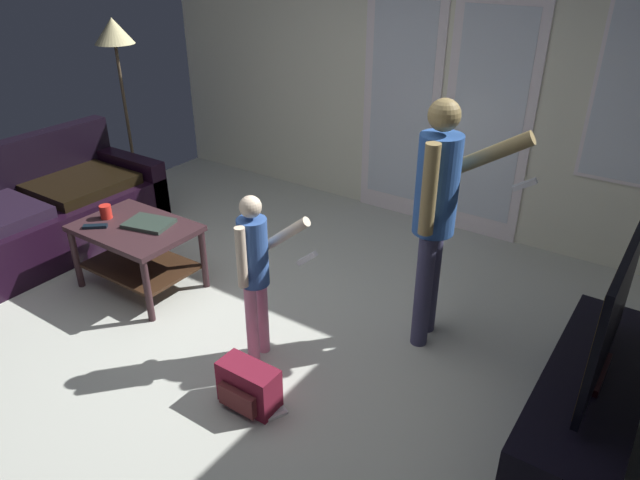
# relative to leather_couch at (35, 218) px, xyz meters

# --- Properties ---
(ground_plane) EXTENTS (5.31, 5.04, 0.02)m
(ground_plane) POSITION_rel_leather_couch_xyz_m (2.07, -0.02, -0.31)
(ground_plane) COLOR #B7BBAF
(wall_back_with_doors) EXTENTS (5.31, 0.09, 2.69)m
(wall_back_with_doors) POSITION_rel_leather_couch_xyz_m (2.17, 2.47, 1.00)
(wall_back_with_doors) COLOR silver
(wall_back_with_doors) RESTS_ON ground_plane
(leather_couch) EXTENTS (0.92, 2.04, 0.89)m
(leather_couch) POSITION_rel_leather_couch_xyz_m (0.00, 0.00, 0.00)
(leather_couch) COLOR black
(leather_couch) RESTS_ON ground_plane
(coffee_table) EXTENTS (0.87, 0.61, 0.52)m
(coffee_table) POSITION_rel_leather_couch_xyz_m (1.18, 0.10, 0.07)
(coffee_table) COLOR #341F23
(coffee_table) RESTS_ON ground_plane
(tv_stand) EXTENTS (0.47, 1.52, 0.41)m
(tv_stand) POSITION_rel_leather_couch_xyz_m (4.33, 0.42, -0.10)
(tv_stand) COLOR black
(tv_stand) RESTS_ON ground_plane
(flat_screen_tv) EXTENTS (0.08, 1.01, 0.76)m
(flat_screen_tv) POSITION_rel_leather_couch_xyz_m (4.33, 0.43, 0.49)
(flat_screen_tv) COLOR black
(flat_screen_tv) RESTS_ON tv_stand
(person_adult) EXTENTS (0.64, 0.50, 1.61)m
(person_adult) POSITION_rel_leather_couch_xyz_m (3.25, 0.75, 0.67)
(person_adult) COLOR #3B3A5A
(person_adult) RESTS_ON ground_plane
(person_child) EXTENTS (0.43, 0.34, 1.12)m
(person_child) POSITION_rel_leather_couch_xyz_m (2.47, -0.04, 0.37)
(person_child) COLOR pink
(person_child) RESTS_ON ground_plane
(floor_lamp) EXTENTS (0.37, 0.37, 1.74)m
(floor_lamp) POSITION_rel_leather_couch_xyz_m (-0.32, 1.31, 1.23)
(floor_lamp) COLOR #372E25
(floor_lamp) RESTS_ON ground_plane
(backpack) EXTENTS (0.36, 0.21, 0.27)m
(backpack) POSITION_rel_leather_couch_xyz_m (2.70, -0.42, -0.17)
(backpack) COLOR maroon
(backpack) RESTS_ON ground_plane
(loose_keyboard) EXTENTS (0.45, 0.31, 0.02)m
(loose_keyboard) POSITION_rel_leather_couch_xyz_m (2.70, -0.32, -0.29)
(loose_keyboard) COLOR white
(loose_keyboard) RESTS_ON ground_plane
(laptop_closed) EXTENTS (0.38, 0.32, 0.03)m
(laptop_closed) POSITION_rel_leather_couch_xyz_m (1.26, 0.17, 0.23)
(laptop_closed) COLOR #2B3931
(laptop_closed) RESTS_ON coffee_table
(cup_near_edge) EXTENTS (0.09, 0.09, 0.10)m
(cup_near_edge) POSITION_rel_leather_couch_xyz_m (0.90, 0.07, 0.27)
(cup_near_edge) COLOR red
(cup_near_edge) RESTS_ON coffee_table
(tv_remote_black) EXTENTS (0.16, 0.15, 0.02)m
(tv_remote_black) POSITION_rel_leather_couch_xyz_m (0.97, -0.08, 0.23)
(tv_remote_black) COLOR black
(tv_remote_black) RESTS_ON coffee_table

